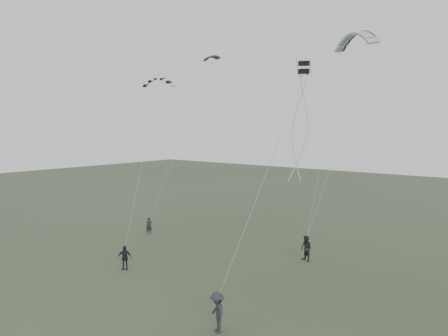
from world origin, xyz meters
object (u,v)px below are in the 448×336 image
Objects in this scene: flyer_center at (125,258)px; kite_striped at (158,79)px; flyer_far at (217,312)px; kite_box at (304,67)px; flyer_right at (306,248)px; kite_pale_large at (356,33)px; kite_dark_small at (212,57)px; flyer_left at (149,226)px.

flyer_center is 0.62× the size of kite_striped.
kite_box is at bearing 121.35° from flyer_far.
flyer_center is at bearing -111.18° from flyer_right.
kite_pale_large reaches higher than kite_box.
kite_dark_small is 0.43× the size of kite_pale_large.
flyer_left is at bearing -151.34° from flyer_right.
flyer_right is 1.13× the size of flyer_center.
flyer_left is at bearing 141.56° from kite_box.
kite_pale_large is 1.56× the size of kite_striped.
kite_dark_small reaches higher than flyer_far.
flyer_center is at bearing -85.51° from kite_striped.
flyer_center is 19.70m from kite_dark_small.
flyer_far is 20.71m from kite_striped.
flyer_right is 12.36m from flyer_far.
kite_pale_large reaches higher than flyer_center.
flyer_far is 0.74× the size of kite_striped.
flyer_center is 16.80m from kite_box.
flyer_center reaches higher than flyer_left.
flyer_right reaches higher than flyer_center.
flyer_center is (6.00, -7.50, 0.06)m from flyer_left.
kite_dark_small is 12.96m from kite_pale_large.
kite_striped is at bearing -144.10° from flyer_right.
kite_striped is 14.28m from kite_box.
kite_pale_large is (12.90, 1.17, 0.57)m from kite_dark_small.
kite_dark_small is at bearing -173.76° from flyer_right.
flyer_center is at bearing 173.66° from kite_box.
flyer_left is 14.74m from flyer_right.
flyer_far reaches higher than flyer_center.
kite_dark_small reaches higher than flyer_right.
kite_dark_small is at bearing 165.30° from flyer_far.
flyer_center is 2.26× the size of kite_box.
kite_box is (2.28, -4.98, 11.95)m from flyer_right.
kite_pale_large is at bearing 94.50° from flyer_right.
flyer_left is 9.60m from flyer_center.
flyer_far is at bearing -60.15° from kite_pale_large.
kite_pale_large is at bearing 6.39° from kite_striped.
flyer_left is 0.58× the size of kite_striped.
flyer_far is 22.68m from kite_pale_large.
kite_dark_small is 0.66× the size of kite_striped.
flyer_far reaches higher than flyer_left.
kite_pale_large is at bearing 16.02° from flyer_center.
kite_box is (14.13, -2.04, -0.49)m from kite_striped.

